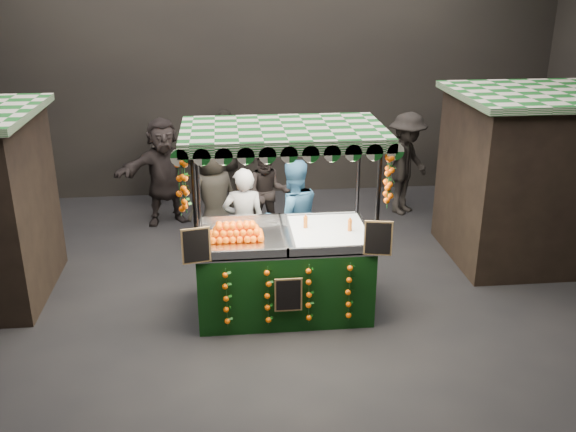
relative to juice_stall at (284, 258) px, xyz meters
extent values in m
plane|color=black|center=(-0.23, -0.11, -0.77)|extent=(12.00, 12.00, 0.00)
cube|color=black|center=(-0.23, 4.89, 1.73)|extent=(12.00, 0.10, 5.00)
cube|color=black|center=(-0.23, -5.11, 1.73)|extent=(12.00, 0.10, 5.00)
cube|color=black|center=(4.17, 1.39, 0.48)|extent=(2.80, 2.00, 2.50)
cube|color=#135A1C|center=(4.17, 1.39, 1.78)|extent=(3.00, 2.20, 0.10)
cube|color=black|center=(-0.01, 0.04, -0.27)|extent=(2.21, 1.20, 1.00)
cube|color=silver|center=(-0.01, 0.04, 0.25)|extent=(2.21, 1.20, 0.04)
cylinder|color=black|center=(-1.08, -0.53, 0.43)|extent=(0.05, 0.05, 2.41)
cylinder|color=black|center=(1.06, -0.53, 0.43)|extent=(0.05, 0.05, 2.41)
cylinder|color=black|center=(-1.08, 0.61, 0.43)|extent=(0.05, 0.05, 2.41)
cylinder|color=black|center=(1.06, 0.61, 0.43)|extent=(0.05, 0.05, 2.41)
cube|color=#135A1C|center=(-0.01, 0.04, 1.67)|extent=(2.46, 1.45, 0.08)
cube|color=silver|center=(0.59, 0.04, 0.31)|extent=(0.98, 1.08, 0.08)
cube|color=black|center=(-1.09, -0.59, 0.48)|extent=(0.34, 0.10, 0.44)
cube|color=black|center=(1.07, -0.59, 0.48)|extent=(0.34, 0.10, 0.44)
cube|color=black|center=(-0.01, -0.60, -0.22)|extent=(0.34, 0.03, 0.44)
imported|color=gray|center=(-0.48, 1.06, 0.07)|extent=(0.62, 0.42, 1.67)
imported|color=navy|center=(0.22, 1.06, 0.12)|extent=(1.00, 0.86, 1.78)
imported|color=black|center=(-0.03, 2.59, -0.01)|extent=(0.75, 0.60, 1.52)
imported|color=#2A2622|center=(-0.69, 4.16, 0.15)|extent=(1.17, 0.77, 1.85)
imported|color=black|center=(2.56, 3.44, 0.17)|extent=(1.37, 1.33, 1.88)
imported|color=black|center=(-0.92, 2.11, 0.11)|extent=(1.02, 0.95, 1.76)
imported|color=black|center=(4.27, 2.63, 0.13)|extent=(1.37, 1.70, 1.81)
imported|color=#282421|center=(-2.03, 4.45, 0.04)|extent=(0.43, 0.62, 1.62)
imported|color=#2B2322|center=(-1.78, 3.39, 0.18)|extent=(1.84, 0.98, 1.89)
camera|label=1|loc=(-0.72, -7.50, 3.51)|focal=39.98mm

